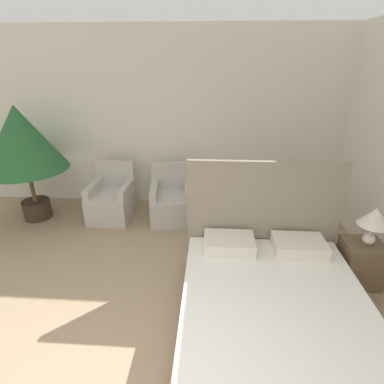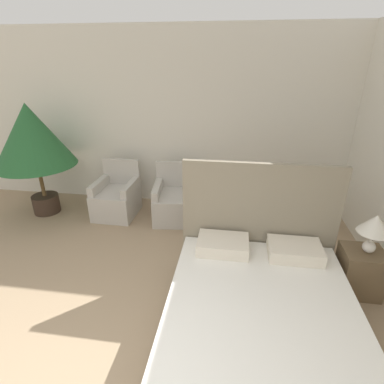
# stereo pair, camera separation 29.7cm
# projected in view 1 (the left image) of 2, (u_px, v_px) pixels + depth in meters

# --- Properties ---
(wall_back) EXTENTS (10.00, 0.06, 2.90)m
(wall_back) POSITION_uv_depth(u_px,v_px,m) (169.00, 122.00, 4.96)
(wall_back) COLOR silver
(wall_back) RESTS_ON ground_plane
(bed) EXTENTS (1.75, 2.21, 1.39)m
(bed) POSITION_uv_depth(u_px,v_px,m) (273.00, 310.00, 2.77)
(bed) COLOR brown
(bed) RESTS_ON ground_plane
(armchair_near_window_left) EXTENTS (0.65, 0.73, 0.87)m
(armchair_near_window_left) POSITION_uv_depth(u_px,v_px,m) (112.00, 202.00, 4.87)
(armchair_near_window_left) COLOR #B7B2A8
(armchair_near_window_left) RESTS_ON ground_plane
(armchair_near_window_right) EXTENTS (0.72, 0.78, 0.87)m
(armchair_near_window_right) POSITION_uv_depth(u_px,v_px,m) (171.00, 203.00, 4.81)
(armchair_near_window_right) COLOR #B7B2A8
(armchair_near_window_right) RESTS_ON ground_plane
(potted_palm) EXTENTS (1.23, 1.23, 1.81)m
(potted_palm) POSITION_uv_depth(u_px,v_px,m) (21.00, 141.00, 4.44)
(potted_palm) COLOR #38281E
(potted_palm) RESTS_ON ground_plane
(nightstand) EXTENTS (0.42, 0.39, 0.53)m
(nightstand) POSITION_uv_depth(u_px,v_px,m) (360.00, 263.00, 3.42)
(nightstand) COLOR brown
(nightstand) RESTS_ON ground_plane
(table_lamp) EXTENTS (0.32, 0.32, 0.44)m
(table_lamp) POSITION_uv_depth(u_px,v_px,m) (374.00, 219.00, 3.18)
(table_lamp) COLOR white
(table_lamp) RESTS_ON nightstand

